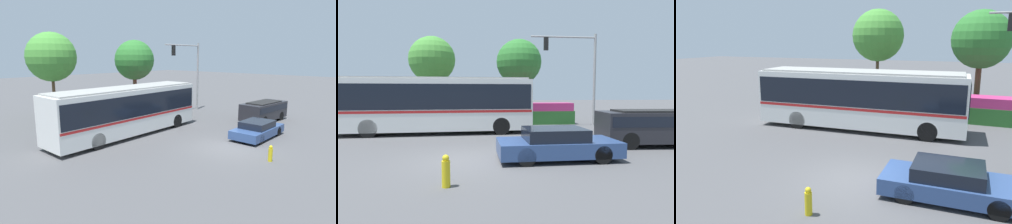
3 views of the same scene
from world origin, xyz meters
The scene contains 9 objects.
ground_plane centered at (0.00, 0.00, 0.00)m, with size 140.00×140.00×0.00m, color #4C4C4F.
city_bus centered at (-2.15, 6.70, 1.89)m, with size 11.63×3.01×3.32m.
sedan_foreground centered at (3.29, -0.19, 0.56)m, with size 4.38×1.93×1.15m.
suv_left_lane centered at (8.36, 1.76, 0.97)m, with size 4.75×2.21×1.65m.
traffic_light_pole centered at (7.83, 9.18, 4.38)m, with size 4.82×0.24×6.64m.
flowering_hedge centered at (3.84, 10.73, 0.80)m, with size 7.99×1.48×1.62m.
street_tree_left centered at (-3.46, 14.71, 5.30)m, with size 4.01×4.01×7.32m.
street_tree_centre centered at (3.98, 13.07, 4.97)m, with size 3.81×3.81×6.91m.
fire_hydrant centered at (-0.43, -2.75, 0.41)m, with size 0.22×0.22×0.86m.
Camera 1 is at (-14.47, -8.63, 5.37)m, focal length 30.93 mm.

